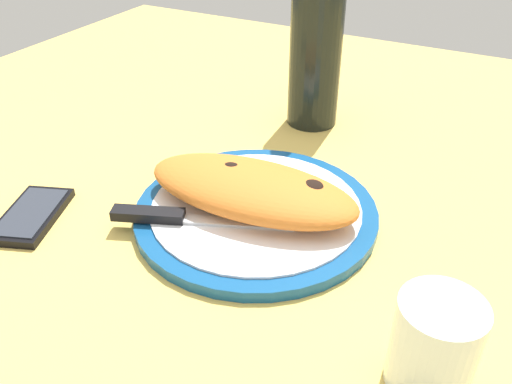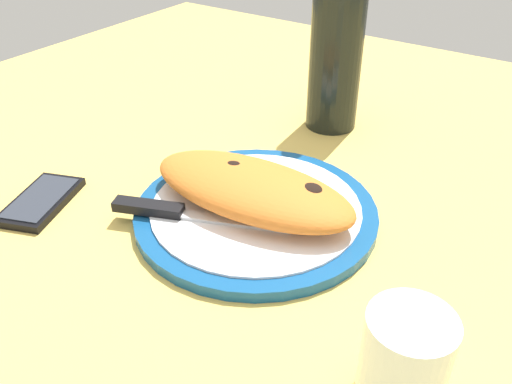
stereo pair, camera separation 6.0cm
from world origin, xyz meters
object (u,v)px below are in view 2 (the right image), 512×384
(plate, at_px, (256,212))
(smartphone, at_px, (41,201))
(water_glass, at_px, (404,364))
(fork, at_px, (276,180))
(knife, at_px, (173,211))
(calzone, at_px, (253,188))
(wine_bottle, at_px, (336,52))

(plate, distance_m, smartphone, 0.27)
(water_glass, bearing_deg, fork, -39.25)
(plate, bearing_deg, knife, 44.99)
(plate, distance_m, water_glass, 0.28)
(calzone, height_order, fork, calzone)
(fork, distance_m, water_glass, 0.32)
(calzone, distance_m, smartphone, 0.27)
(knife, distance_m, wine_bottle, 0.36)
(plate, bearing_deg, fork, -81.64)
(knife, height_order, water_glass, water_glass)
(plate, xyz_separation_m, wine_bottle, (0.04, -0.28, 0.11))
(plate, distance_m, wine_bottle, 0.30)
(calzone, relative_size, water_glass, 3.09)
(calzone, xyz_separation_m, water_glass, (-0.25, 0.14, -0.00))
(plate, height_order, knife, knife)
(fork, relative_size, water_glass, 1.76)
(knife, bearing_deg, calzone, -131.39)
(plate, xyz_separation_m, calzone, (0.01, -0.00, 0.03))
(water_glass, relative_size, wine_bottle, 0.29)
(wine_bottle, bearing_deg, water_glass, 123.88)
(plate, distance_m, fork, 0.06)
(calzone, relative_size, knife, 1.31)
(knife, bearing_deg, fork, -115.20)
(plate, xyz_separation_m, water_glass, (-0.24, 0.14, 0.03))
(knife, xyz_separation_m, wine_bottle, (-0.03, -0.35, 0.10))
(fork, distance_m, knife, 0.14)
(smartphone, bearing_deg, knife, -160.52)
(plate, distance_m, calzone, 0.03)
(knife, bearing_deg, wine_bottle, -94.24)
(calzone, relative_size, wine_bottle, 0.90)
(plate, bearing_deg, water_glass, 149.23)
(plate, height_order, smartphone, plate)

